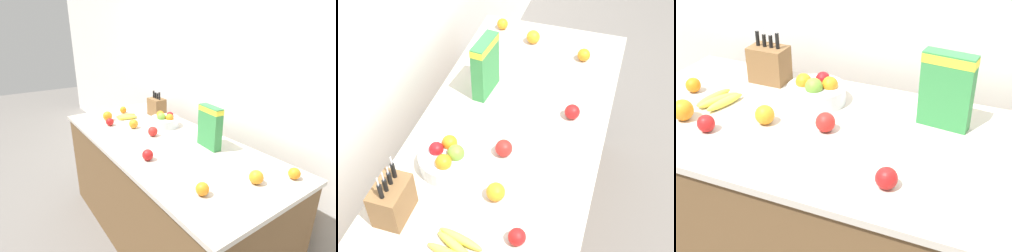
# 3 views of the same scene
# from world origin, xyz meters

# --- Properties ---
(ground_plane) EXTENTS (14.00, 14.00, 0.00)m
(ground_plane) POSITION_xyz_m (0.00, 0.00, 0.00)
(ground_plane) COLOR slate
(wall_back) EXTENTS (9.00, 0.06, 2.60)m
(wall_back) POSITION_xyz_m (0.00, 0.67, 1.30)
(wall_back) COLOR silver
(wall_back) RESTS_ON ground_plane
(counter) EXTENTS (2.10, 0.91, 0.92)m
(counter) POSITION_xyz_m (0.00, 0.00, 0.46)
(counter) COLOR brown
(counter) RESTS_ON ground_plane
(knife_block) EXTENTS (0.18, 0.12, 0.29)m
(knife_block) POSITION_xyz_m (-0.56, 0.31, 1.01)
(knife_block) COLOR brown
(knife_block) RESTS_ON counter
(cereal_box) EXTENTS (0.21, 0.09, 0.31)m
(cereal_box) POSITION_xyz_m (0.31, 0.21, 1.09)
(cereal_box) COLOR #338442
(cereal_box) RESTS_ON counter
(fruit_bowl) EXTENTS (0.26, 0.26, 0.13)m
(fruit_bowl) POSITION_xyz_m (-0.26, 0.20, 0.98)
(fruit_bowl) COLOR silver
(fruit_bowl) RESTS_ON counter
(banana_bunch) EXTENTS (0.15, 0.22, 0.04)m
(banana_bunch) POSITION_xyz_m (-0.65, 0.01, 0.94)
(banana_bunch) COLOR yellow
(banana_bunch) RESTS_ON counter
(apple_front) EXTENTS (0.07, 0.07, 0.07)m
(apple_front) POSITION_xyz_m (-0.55, -0.21, 0.96)
(apple_front) COLOR red
(apple_front) RESTS_ON counter
(apple_near_bananas) EXTENTS (0.08, 0.08, 0.08)m
(apple_near_bananas) POSITION_xyz_m (-0.11, -0.02, 0.96)
(apple_near_bananas) COLOR red
(apple_near_bananas) RESTS_ON counter
(apple_middle) EXTENTS (0.08, 0.08, 0.08)m
(apple_middle) POSITION_xyz_m (0.23, -0.27, 0.96)
(apple_middle) COLOR red
(apple_middle) RESTS_ON counter
(orange_near_bowl) EXTENTS (0.07, 0.07, 0.07)m
(orange_near_bowl) POSITION_xyz_m (-0.83, 0.06, 0.96)
(orange_near_bowl) COLOR orange
(orange_near_bowl) RESTS_ON counter
(orange_mid_left) EXTENTS (0.07, 0.07, 0.07)m
(orange_mid_left) POSITION_xyz_m (0.92, 0.31, 0.96)
(orange_mid_left) COLOR orange
(orange_mid_left) RESTS_ON counter
(orange_mid_right) EXTENTS (0.08, 0.08, 0.08)m
(orange_mid_right) POSITION_xyz_m (0.82, 0.09, 0.97)
(orange_mid_right) COLOR orange
(orange_mid_right) RESTS_ON counter
(orange_front_right) EXTENTS (0.08, 0.08, 0.08)m
(orange_front_right) POSITION_xyz_m (-0.37, -0.06, 0.97)
(orange_front_right) COLOR orange
(orange_front_right) RESTS_ON counter
(orange_front_left) EXTENTS (0.07, 0.07, 0.07)m
(orange_front_left) POSITION_xyz_m (0.73, -0.24, 0.96)
(orange_front_left) COLOR orange
(orange_front_left) RESTS_ON counter
(orange_by_cereal) EXTENTS (0.09, 0.09, 0.09)m
(orange_by_cereal) POSITION_xyz_m (-0.69, -0.17, 0.97)
(orange_by_cereal) COLOR orange
(orange_by_cereal) RESTS_ON counter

